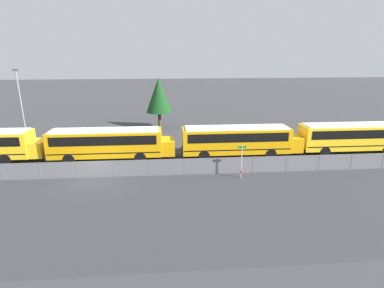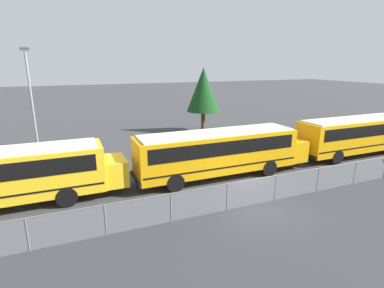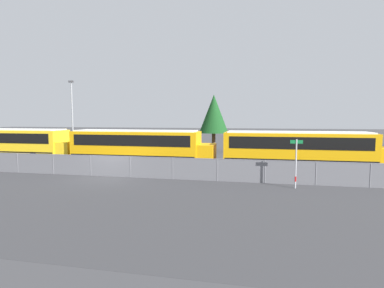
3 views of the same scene
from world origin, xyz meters
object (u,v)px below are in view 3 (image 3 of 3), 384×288
(school_bus_2, at_px, (139,145))
(tree_1, at_px, (214,114))
(street_sign, at_px, (296,162))
(light_pole, at_px, (72,114))
(school_bus_1, at_px, (13,142))
(school_bus_3, at_px, (300,148))

(school_bus_2, distance_m, tree_1, 13.85)
(street_sign, height_order, light_pole, light_pole)
(street_sign, bearing_deg, school_bus_1, 166.74)
(light_pole, bearing_deg, street_sign, -29.89)
(light_pole, height_order, tree_1, light_pole)
(school_bus_1, distance_m, school_bus_2, 12.52)
(school_bus_3, relative_size, tree_1, 1.75)
(light_pole, distance_m, tree_1, 16.62)
(school_bus_3, distance_m, light_pole, 25.49)
(street_sign, distance_m, light_pole, 26.83)
(school_bus_3, bearing_deg, street_sign, -100.27)
(school_bus_2, bearing_deg, tree_1, 70.22)
(school_bus_2, xyz_separation_m, tree_1, (4.60, 12.78, 2.70))
(tree_1, bearing_deg, school_bus_1, -144.07)
(school_bus_2, height_order, street_sign, school_bus_2)
(street_sign, height_order, tree_1, tree_1)
(street_sign, relative_size, tree_1, 0.42)
(school_bus_3, relative_size, street_sign, 4.21)
(school_bus_2, height_order, tree_1, tree_1)
(school_bus_3, bearing_deg, light_pole, 161.84)
(school_bus_2, bearing_deg, light_pole, 144.96)
(school_bus_2, height_order, school_bus_3, same)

